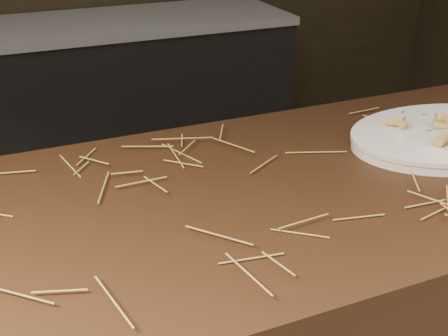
{
  "coord_description": "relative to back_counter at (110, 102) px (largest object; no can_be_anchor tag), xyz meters",
  "views": [
    {
      "loc": [
        -0.21,
        -0.55,
        1.43
      ],
      "look_at": [
        0.15,
        0.3,
        0.96
      ],
      "focal_mm": 45.0,
      "sensor_mm": 36.0,
      "label": 1
    }
  ],
  "objects": [
    {
      "name": "back_counter",
      "position": [
        0.0,
        0.0,
        0.0
      ],
      "size": [
        1.82,
        0.62,
        0.84
      ],
      "color": "black",
      "rests_on": "ground"
    },
    {
      "name": "straw_bedding",
      "position": [
        -0.3,
        -1.88,
        0.49
      ],
      "size": [
        1.4,
        0.6,
        0.02
      ],
      "primitive_type": null,
      "color": "#B08139",
      "rests_on": "main_counter"
    }
  ]
}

